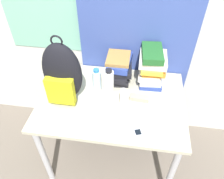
{
  "coord_description": "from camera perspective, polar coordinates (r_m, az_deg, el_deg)",
  "views": [
    {
      "loc": [
        0.18,
        -0.81,
        2.0
      ],
      "look_at": [
        0.0,
        0.41,
        0.87
      ],
      "focal_mm": 35.0,
      "sensor_mm": 36.0,
      "label": 1
    }
  ],
  "objects": [
    {
      "name": "book_stack_left",
      "position": [
        1.85,
        1.97,
        5.57
      ],
      "size": [
        0.22,
        0.29,
        0.23
      ],
      "color": "black",
      "rests_on": "desk"
    },
    {
      "name": "curtain_blue",
      "position": [
        1.82,
        6.83,
        17.82
      ],
      "size": [
        0.97,
        0.04,
        2.5
      ],
      "color": "#384C93",
      "rests_on": "ground_plane"
    },
    {
      "name": "backpack",
      "position": [
        1.63,
        -12.85,
        3.88
      ],
      "size": [
        0.29,
        0.2,
        0.55
      ],
      "color": "black",
      "rests_on": "desk"
    },
    {
      "name": "sunscreen_bottle",
      "position": [
        1.65,
        2.91,
        -2.0
      ],
      "size": [
        0.05,
        0.05,
        0.15
      ],
      "color": "white",
      "rests_on": "desk"
    },
    {
      "name": "cell_phone",
      "position": [
        1.52,
        6.79,
        -11.16
      ],
      "size": [
        0.09,
        0.11,
        0.02
      ],
      "color": "#B7BCC6",
      "rests_on": "desk"
    },
    {
      "name": "sports_bottle",
      "position": [
        1.72,
        -0.84,
        1.96
      ],
      "size": [
        0.08,
        0.08,
        0.23
      ],
      "color": "white",
      "rests_on": "desk"
    },
    {
      "name": "sunglasses_case",
      "position": [
        1.73,
        7.15,
        -2.22
      ],
      "size": [
        0.15,
        0.07,
        0.04
      ],
      "color": "gray",
      "rests_on": "desk"
    },
    {
      "name": "desk",
      "position": [
        1.8,
        0.0,
        -4.61
      ],
      "size": [
        1.14,
        0.82,
        0.77
      ],
      "color": "#B7B299",
      "rests_on": "ground_plane"
    },
    {
      "name": "water_bottle",
      "position": [
        1.76,
        -4.0,
        2.47
      ],
      "size": [
        0.07,
        0.07,
        0.2
      ],
      "color": "silver",
      "rests_on": "desk"
    },
    {
      "name": "book_stack_center",
      "position": [
        1.83,
        10.27,
        5.92
      ],
      "size": [
        0.22,
        0.29,
        0.31
      ],
      "color": "navy",
      "rests_on": "desk"
    },
    {
      "name": "wall_back",
      "position": [
        1.87,
        2.21,
        18.9
      ],
      "size": [
        6.0,
        0.06,
        2.5
      ],
      "color": "beige",
      "rests_on": "ground_plane"
    }
  ]
}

